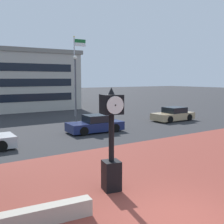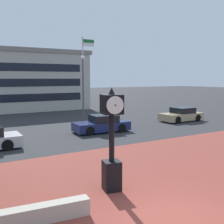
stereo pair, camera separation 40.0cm
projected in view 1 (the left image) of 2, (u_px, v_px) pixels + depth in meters
The scene contains 8 objects.
ground_plane at pixel (178, 219), 7.87m from camera, with size 200.00×200.00×0.00m, color #2D2D30.
plaza_brick_paving at pixel (134, 193), 9.59m from camera, with size 44.00×12.13×0.01m, color brown.
planter_wall at pixel (35, 217), 7.47m from camera, with size 3.20×0.40×0.50m, color #ADA393.
street_clock at pixel (111, 141), 9.69m from camera, with size 0.79×0.84×3.69m.
car_street_mid at pixel (173, 115), 26.08m from camera, with size 4.10×1.99×1.28m.
car_street_far at pixel (96, 124), 20.56m from camera, with size 4.22×2.07×1.28m.
flagpole_primary at pixel (76, 71), 28.73m from camera, with size 1.38×0.14×8.31m.
street_lamp_post at pixel (75, 82), 24.21m from camera, with size 0.36×0.36×5.96m.
Camera 1 is at (-5.63, -5.22, 3.99)m, focal length 44.17 mm.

